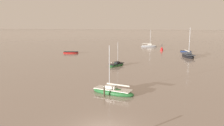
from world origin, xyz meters
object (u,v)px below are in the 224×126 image
(sailboat_moored_3, at_px, (117,65))
(rowboat_moored_0, at_px, (186,51))
(sailboat_moored_2, at_px, (188,56))
(sailboat_moored_0, at_px, (113,91))
(sailboat_moored_1, at_px, (149,46))
(mooring_post_right, at_px, (104,92))
(rowboat_moored_1, at_px, (71,53))
(channel_buoy, at_px, (162,49))

(sailboat_moored_3, relative_size, rowboat_moored_0, 1.43)
(sailboat_moored_2, distance_m, rowboat_moored_0, 11.29)
(sailboat_moored_0, relative_size, sailboat_moored_1, 0.90)
(mooring_post_right, bearing_deg, rowboat_moored_1, 124.29)
(rowboat_moored_0, bearing_deg, channel_buoy, 175.38)
(sailboat_moored_0, height_order, sailboat_moored_1, sailboat_moored_1)
(rowboat_moored_0, xyz_separation_m, mooring_post_right, (-8.54, -47.93, 0.47))
(rowboat_moored_1, bearing_deg, rowboat_moored_0, 4.13)
(sailboat_moored_0, height_order, mooring_post_right, sailboat_moored_0)
(sailboat_moored_3, bearing_deg, channel_buoy, 7.95)
(rowboat_moored_0, relative_size, mooring_post_right, 2.48)
(sailboat_moored_3, xyz_separation_m, rowboat_moored_0, (12.98, 29.09, -0.07))
(sailboat_moored_0, xyz_separation_m, mooring_post_right, (-0.57, -1.43, 0.35))
(sailboat_moored_2, relative_size, channel_buoy, 3.39)
(sailboat_moored_2, height_order, rowboat_moored_1, sailboat_moored_2)
(rowboat_moored_1, bearing_deg, sailboat_moored_0, -74.22)
(sailboat_moored_3, distance_m, rowboat_moored_0, 31.85)
(mooring_post_right, bearing_deg, rowboat_moored_0, 79.89)
(sailboat_moored_1, distance_m, sailboat_moored_2, 27.29)
(channel_buoy, xyz_separation_m, mooring_post_right, (-1.21, -49.38, 0.15))
(sailboat_moored_1, relative_size, channel_buoy, 2.90)
(sailboat_moored_0, xyz_separation_m, sailboat_moored_1, (-5.28, 58.75, 0.03))
(mooring_post_right, bearing_deg, sailboat_moored_0, 68.10)
(sailboat_moored_1, distance_m, mooring_post_right, 60.36)
(sailboat_moored_2, xyz_separation_m, rowboat_moored_1, (-32.04, -3.04, -0.15))
(rowboat_moored_1, distance_m, mooring_post_right, 40.68)
(sailboat_moored_1, distance_m, channel_buoy, 12.31)
(sailboat_moored_2, distance_m, rowboat_moored_1, 32.18)
(sailboat_moored_0, bearing_deg, rowboat_moored_1, -44.93)
(sailboat_moored_0, relative_size, mooring_post_right, 4.27)
(sailboat_moored_1, xyz_separation_m, rowboat_moored_1, (-18.21, -26.57, -0.10))
(channel_buoy, bearing_deg, sailboat_moored_2, -58.14)
(sailboat_moored_3, bearing_deg, mooring_post_right, -148.34)
(sailboat_moored_1, height_order, channel_buoy, sailboat_moored_1)
(rowboat_moored_0, height_order, mooring_post_right, mooring_post_right)
(sailboat_moored_0, height_order, rowboat_moored_0, sailboat_moored_0)
(sailboat_moored_0, bearing_deg, sailboat_moored_3, -65.01)
(sailboat_moored_0, relative_size, channel_buoy, 2.61)
(sailboat_moored_0, height_order, channel_buoy, sailboat_moored_0)
(sailboat_moored_0, distance_m, sailboat_moored_3, 18.12)
(sailboat_moored_1, relative_size, sailboat_moored_2, 0.86)
(sailboat_moored_0, xyz_separation_m, sailboat_moored_3, (-5.01, 17.41, -0.04))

